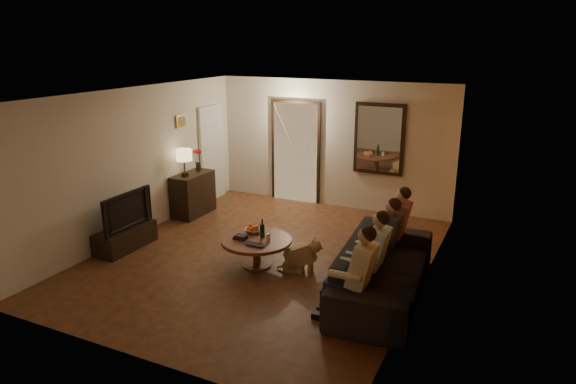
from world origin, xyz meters
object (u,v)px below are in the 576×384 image
at_px(tv, 123,210).
at_px(coffee_table, 257,253).
at_px(tv_stand, 125,238).
at_px(bowl, 253,230).
at_px(table_lamp, 184,163).
at_px(dog, 300,254).
at_px(sofa, 384,269).
at_px(laptop, 253,246).
at_px(person_c, 384,245).
at_px(person_a, 357,279).
at_px(person_b, 371,261).
at_px(dresser, 193,194).
at_px(wine_bottle, 262,228).
at_px(person_d, 394,231).

distance_m(tv, coffee_table, 2.39).
relative_size(tv_stand, bowl, 4.23).
height_order(table_lamp, dog, table_lamp).
bearing_deg(sofa, dog, 78.60).
relative_size(coffee_table, laptop, 3.29).
height_order(table_lamp, tv, table_lamp).
bearing_deg(person_c, person_a, -90.00).
relative_size(person_b, bowl, 4.63).
height_order(person_a, dog, person_a).
bearing_deg(dresser, tv, -90.00).
bearing_deg(coffee_table, tv_stand, -172.08).
bearing_deg(wine_bottle, tv_stand, -169.89).
bearing_deg(coffee_table, dresser, 145.29).
bearing_deg(laptop, wine_bottle, 100.45).
bearing_deg(bowl, sofa, -6.88).
bearing_deg(dog, person_d, 21.34).
bearing_deg(dresser, bowl, -32.96).
xyz_separation_m(person_b, wine_bottle, (-1.85, 0.44, 0.01)).
xyz_separation_m(tv, bowl, (2.15, 0.54, -0.19)).
bearing_deg(person_a, dog, 139.15).
xyz_separation_m(tv, sofa, (4.33, 0.28, -0.29)).
relative_size(sofa, person_d, 2.17).
relative_size(tv_stand, person_d, 0.91).
bearing_deg(table_lamp, dog, -23.08).
relative_size(tv, wine_bottle, 3.47).
relative_size(dresser, wine_bottle, 3.04).
xyz_separation_m(person_d, wine_bottle, (-1.85, -0.76, 0.01)).
bearing_deg(dog, wine_bottle, 170.45).
bearing_deg(dog, laptop, -156.76).
distance_m(dresser, sofa, 4.63).
xyz_separation_m(person_b, bowl, (-2.08, 0.56, -0.12)).
xyz_separation_m(sofa, person_c, (-0.10, 0.30, 0.22)).
height_order(dresser, person_c, person_c).
bearing_deg(tv, person_a, -98.34).
bearing_deg(tv_stand, sofa, 3.71).
distance_m(person_a, person_c, 1.20).
xyz_separation_m(tv, wine_bottle, (2.38, 0.42, -0.07)).
distance_m(bowl, laptop, 0.57).
xyz_separation_m(dresser, sofa, (4.33, -1.66, -0.04)).
relative_size(table_lamp, bowl, 2.08).
height_order(person_b, wine_bottle, person_b).
relative_size(table_lamp, wine_bottle, 1.74).
relative_size(person_b, wine_bottle, 3.87).
distance_m(dresser, wine_bottle, 2.82).
height_order(tv, person_d, person_d).
bearing_deg(coffee_table, wine_bottle, 63.43).
bearing_deg(person_d, coffee_table, -155.75).
distance_m(person_b, coffee_table, 1.97).
distance_m(table_lamp, bowl, 2.52).
xyz_separation_m(tv_stand, person_c, (4.23, 0.58, 0.42)).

